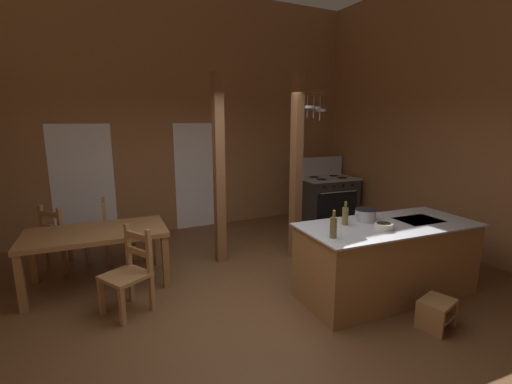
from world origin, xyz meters
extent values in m
cube|color=brown|center=(0.00, 0.00, -0.05)|extent=(8.09, 7.69, 0.10)
cube|color=#93663F|center=(0.00, 3.52, 2.21)|extent=(8.09, 0.14, 4.43)
cube|color=#93663F|center=(3.72, 0.00, 2.21)|extent=(0.14, 7.69, 4.43)
cube|color=white|center=(-1.64, 3.44, 1.02)|extent=(1.00, 0.01, 2.05)
cube|color=white|center=(0.36, 3.44, 1.02)|extent=(0.84, 0.01, 2.05)
cube|color=olive|center=(1.58, -0.31, 0.44)|extent=(2.16, 1.04, 0.88)
cube|color=#A8AAB2|center=(1.58, -0.31, 0.89)|extent=(2.22, 1.11, 0.02)
cube|color=black|center=(2.05, -0.34, 0.90)|extent=(0.55, 0.44, 0.00)
cube|color=black|center=(1.61, 0.12, 0.05)|extent=(1.99, 0.18, 0.10)
cube|color=#2E2E2E|center=(2.93, 2.62, 0.45)|extent=(1.16, 0.84, 0.90)
cube|color=black|center=(2.90, 2.23, 0.42)|extent=(0.93, 0.08, 0.52)
cylinder|color=#A8AAB2|center=(2.90, 2.21, 0.70)|extent=(0.82, 0.09, 0.02)
cube|color=#A8AAB2|center=(2.93, 2.62, 0.92)|extent=(1.20, 0.89, 0.03)
cube|color=#A8AAB2|center=(2.96, 2.97, 1.12)|extent=(1.14, 0.13, 0.40)
cylinder|color=black|center=(3.16, 2.44, 0.94)|extent=(0.21, 0.21, 0.01)
cylinder|color=black|center=(2.67, 2.48, 0.94)|extent=(0.21, 0.21, 0.01)
cylinder|color=black|center=(3.19, 2.75, 0.94)|extent=(0.21, 0.21, 0.01)
cylinder|color=black|center=(2.70, 2.79, 0.94)|extent=(0.21, 0.21, 0.01)
cylinder|color=black|center=(3.23, 2.19, 0.82)|extent=(0.05, 0.03, 0.04)
cylinder|color=black|center=(3.01, 2.21, 0.82)|extent=(0.05, 0.03, 0.04)
cylinder|color=black|center=(2.79, 2.23, 0.82)|extent=(0.05, 0.03, 0.04)
cylinder|color=black|center=(2.57, 2.24, 0.82)|extent=(0.05, 0.03, 0.04)
cube|color=brown|center=(1.24, 1.22, 1.39)|extent=(0.16, 0.16, 2.78)
cube|color=brown|center=(1.46, 1.24, 2.51)|extent=(0.57, 0.15, 0.06)
cylinder|color=#A8AAB2|center=(1.42, 1.24, 2.41)|extent=(0.01, 0.01, 0.19)
cylinder|color=#A8AAB2|center=(1.42, 1.24, 2.30)|extent=(0.27, 0.27, 0.04)
cylinder|color=#A8AAB2|center=(1.42, 1.24, 2.22)|extent=(0.02, 0.02, 0.14)
cylinder|color=#A8AAB2|center=(1.55, 1.25, 2.41)|extent=(0.01, 0.01, 0.20)
cylinder|color=#A8AAB2|center=(1.55, 1.25, 2.29)|extent=(0.25, 0.25, 0.04)
cylinder|color=#A8AAB2|center=(1.55, 1.25, 2.21)|extent=(0.02, 0.02, 0.14)
cylinder|color=#A8AAB2|center=(1.67, 1.27, 2.39)|extent=(0.01, 0.01, 0.24)
cylinder|color=#A8AAB2|center=(1.67, 1.27, 2.26)|extent=(0.19, 0.19, 0.04)
cylinder|color=#A8AAB2|center=(1.67, 1.27, 2.18)|extent=(0.02, 0.02, 0.14)
cube|color=brown|center=(0.15, 1.57, 1.39)|extent=(0.14, 0.14, 2.78)
cube|color=#9E7044|center=(1.52, -1.08, 0.28)|extent=(0.42, 0.36, 0.04)
cube|color=#9E7044|center=(1.36, -1.12, 0.13)|extent=(0.11, 0.28, 0.26)
cube|color=#9E7044|center=(1.67, -1.04, 0.13)|extent=(0.11, 0.28, 0.26)
cube|color=#9E7044|center=(1.52, -1.08, 0.14)|extent=(0.38, 0.35, 0.03)
cube|color=olive|center=(-1.55, 1.51, 0.71)|extent=(1.75, 1.00, 0.06)
cube|color=olive|center=(-2.32, 1.94, 0.34)|extent=(0.08, 0.08, 0.68)
cube|color=olive|center=(-0.74, 1.85, 0.34)|extent=(0.08, 0.08, 0.68)
cube|color=olive|center=(-2.36, 1.17, 0.34)|extent=(0.08, 0.08, 0.68)
cube|color=olive|center=(-0.78, 1.07, 0.34)|extent=(0.08, 0.08, 0.68)
cube|color=#9E7044|center=(-1.94, 2.37, 0.43)|extent=(0.62, 0.62, 0.04)
cube|color=#9E7044|center=(-1.91, 2.63, 0.21)|extent=(0.07, 0.07, 0.41)
cube|color=#9E7044|center=(-1.68, 2.34, 0.21)|extent=(0.07, 0.07, 0.41)
cube|color=#9E7044|center=(-2.21, 2.40, 0.47)|extent=(0.07, 0.07, 0.95)
cube|color=#9E7044|center=(-1.97, 2.10, 0.47)|extent=(0.07, 0.07, 0.95)
cube|color=#9E7044|center=(-2.09, 2.25, 0.84)|extent=(0.26, 0.32, 0.07)
cube|color=#9E7044|center=(-2.09, 2.25, 0.65)|extent=(0.26, 0.32, 0.07)
cube|color=#9E7044|center=(-1.32, 0.66, 0.43)|extent=(0.60, 0.60, 0.04)
cube|color=#9E7044|center=(-1.39, 0.40, 0.21)|extent=(0.07, 0.07, 0.41)
cube|color=#9E7044|center=(-1.57, 0.73, 0.21)|extent=(0.07, 0.07, 0.41)
cube|color=#9E7044|center=(-1.06, 0.58, 0.47)|extent=(0.07, 0.07, 0.95)
cube|color=#9E7044|center=(-1.24, 0.91, 0.47)|extent=(0.07, 0.07, 0.95)
cube|color=#9E7044|center=(-1.15, 0.75, 0.84)|extent=(0.21, 0.35, 0.07)
cube|color=#9E7044|center=(-1.15, 0.75, 0.65)|extent=(0.21, 0.35, 0.07)
cube|color=#9E7044|center=(-1.21, 2.39, 0.43)|extent=(0.46, 0.46, 0.04)
cube|color=#9E7044|center=(-1.01, 2.57, 0.21)|extent=(0.05, 0.05, 0.41)
cube|color=#9E7044|center=(-1.03, 2.19, 0.21)|extent=(0.05, 0.05, 0.41)
cube|color=#9E7044|center=(-1.39, 2.58, 0.47)|extent=(0.05, 0.05, 0.95)
cube|color=#9E7044|center=(-1.41, 2.20, 0.47)|extent=(0.05, 0.05, 0.95)
cube|color=#9E7044|center=(-1.40, 2.39, 0.84)|extent=(0.05, 0.38, 0.07)
cube|color=#9E7044|center=(-1.40, 2.39, 0.65)|extent=(0.05, 0.38, 0.07)
cylinder|color=#A8AAB2|center=(1.42, -0.09, 0.97)|extent=(0.24, 0.24, 0.14)
cylinder|color=black|center=(1.42, -0.09, 1.05)|extent=(0.25, 0.25, 0.01)
cylinder|color=#A8AAB2|center=(1.28, -0.09, 1.01)|extent=(0.05, 0.02, 0.02)
cylinder|color=#A8AAB2|center=(1.55, -0.09, 1.01)|extent=(0.05, 0.02, 0.02)
cylinder|color=silver|center=(1.37, -0.43, 0.94)|extent=(0.20, 0.20, 0.07)
cylinder|color=black|center=(1.37, -0.43, 0.97)|extent=(0.16, 0.16, 0.00)
cylinder|color=brown|center=(0.67, -0.41, 1.01)|extent=(0.07, 0.07, 0.22)
cylinder|color=brown|center=(0.67, -0.41, 1.16)|extent=(0.03, 0.03, 0.08)
cylinder|color=brown|center=(1.09, -0.10, 1.01)|extent=(0.07, 0.07, 0.21)
cylinder|color=brown|center=(1.09, -0.10, 1.15)|extent=(0.03, 0.03, 0.07)
camera|label=1|loc=(-1.64, -3.25, 2.13)|focal=24.92mm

